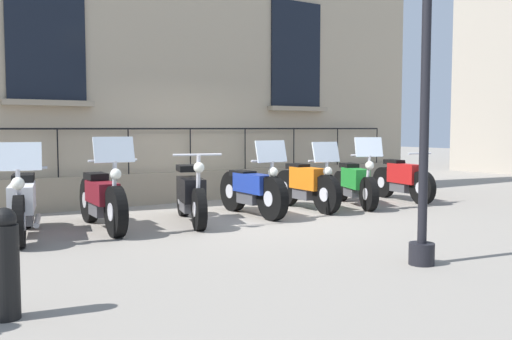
% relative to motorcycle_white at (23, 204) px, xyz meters
% --- Properties ---
extents(ground_plane, '(60.00, 60.00, 0.00)m').
position_rel_motorcycle_white_xyz_m(ground_plane, '(0.18, 3.62, -0.46)').
color(ground_plane, gray).
extents(building_facade, '(0.82, 12.46, 7.85)m').
position_rel_motorcycle_white_xyz_m(building_facade, '(-2.60, 3.62, 3.36)').
color(building_facade, tan).
rests_on(building_facade, ground_plane).
extents(motorcycle_white, '(2.16, 0.87, 1.32)m').
position_rel_motorcycle_white_xyz_m(motorcycle_white, '(0.00, 0.00, 0.00)').
color(motorcycle_white, black).
rests_on(motorcycle_white, ground_plane).
extents(motorcycle_maroon, '(2.19, 0.68, 1.38)m').
position_rel_motorcycle_white_xyz_m(motorcycle_maroon, '(-0.04, 1.11, -0.01)').
color(motorcycle_maroon, black).
rests_on(motorcycle_maroon, ground_plane).
extents(motorcycle_black, '(2.04, 0.91, 1.12)m').
position_rel_motorcycle_white_xyz_m(motorcycle_black, '(0.15, 2.47, -0.03)').
color(motorcycle_black, black).
rests_on(motorcycle_black, ground_plane).
extents(motorcycle_blue, '(2.00, 0.68, 1.30)m').
position_rel_motorcycle_white_xyz_m(motorcycle_blue, '(0.05, 3.69, -0.02)').
color(motorcycle_blue, black).
rests_on(motorcycle_blue, ground_plane).
extents(motorcycle_orange, '(1.97, 0.64, 1.26)m').
position_rel_motorcycle_white_xyz_m(motorcycle_orange, '(0.02, 4.90, -0.00)').
color(motorcycle_orange, black).
rests_on(motorcycle_orange, ground_plane).
extents(motorcycle_green, '(1.98, 0.97, 1.33)m').
position_rel_motorcycle_white_xyz_m(motorcycle_green, '(0.10, 6.00, -0.03)').
color(motorcycle_green, black).
rests_on(motorcycle_green, ground_plane).
extents(motorcycle_red, '(1.91, 0.63, 1.02)m').
position_rel_motorcycle_white_xyz_m(motorcycle_red, '(0.06, 7.36, -0.03)').
color(motorcycle_red, black).
rests_on(motorcycle_red, ground_plane).
extents(bollard, '(0.21, 0.21, 0.88)m').
position_rel_motorcycle_white_xyz_m(bollard, '(3.46, -0.76, -0.02)').
color(bollard, black).
rests_on(bollard, ground_plane).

